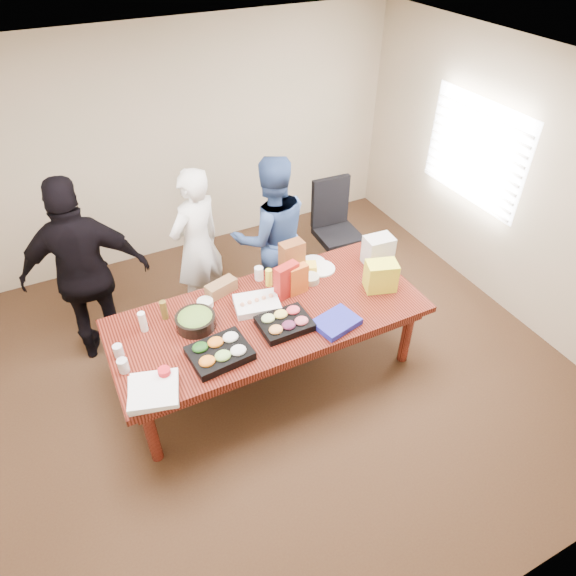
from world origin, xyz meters
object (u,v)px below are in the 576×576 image
conference_table (270,343)px  person_right (272,236)px  office_chair (338,232)px  person_center (197,246)px  sheet_cake (257,304)px  salad_bowl (196,321)px

conference_table → person_right: 1.17m
office_chair → person_right: bearing=-164.9°
office_chair → person_center: size_ratio=0.64×
sheet_cake → salad_bowl: salad_bowl is taller
person_right → sheet_cake: 0.98m
conference_table → sheet_cake: bearing=113.8°
salad_bowl → office_chair: bearing=26.2°
conference_table → person_center: bearing=102.9°
sheet_cake → salad_bowl: bearing=-168.5°
person_center → salad_bowl: 1.09m
conference_table → sheet_cake: sheet_cake is taller
office_chair → person_center: (-1.68, 0.02, 0.31)m
person_right → salad_bowl: 1.37m
person_center → sheet_cake: size_ratio=4.31×
person_center → salad_bowl: bearing=45.4°
office_chair → sheet_cake: office_chair is taller
person_right → sheet_cake: size_ratio=4.43×
person_right → person_center: bearing=-8.6°
office_chair → person_center: bearing=-177.1°
conference_table → sheet_cake: 0.43m
person_center → person_right: person_right is taller
office_chair → salad_bowl: bearing=-150.4°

